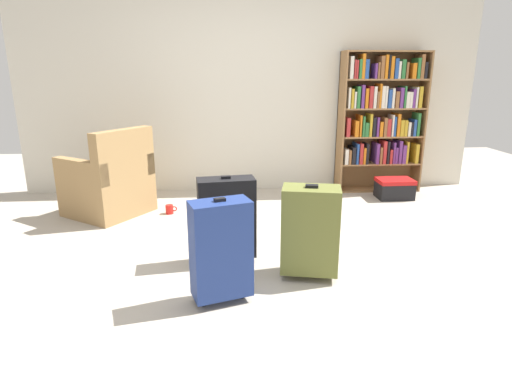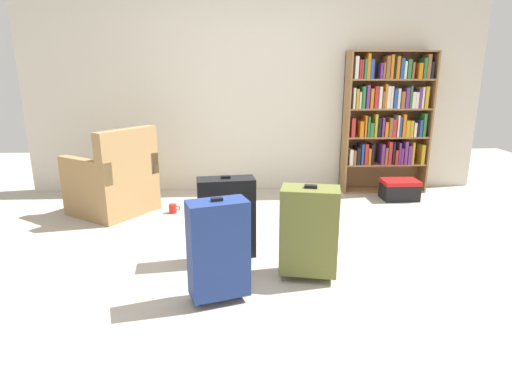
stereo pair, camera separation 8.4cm
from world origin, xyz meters
The scene contains 9 objects.
ground_plane centered at (0.00, 0.00, 0.00)m, with size 9.66×9.66×0.00m, color #B2A899.
back_wall centered at (0.00, 2.21, 1.30)m, with size 5.52×0.10×2.60m, color beige.
bookshelf centered at (1.56, 2.00, 0.93)m, with size 1.02×0.29×1.67m.
armchair centered at (-1.53, 1.30, 0.32)m, with size 0.98×0.98×0.90m.
mug centered at (-0.93, 1.24, 0.05)m, with size 0.12×0.08×0.10m.
storage_box centered at (1.64, 1.61, 0.12)m, with size 0.41×0.29×0.23m.
suitcase_olive centered at (0.25, -0.26, 0.36)m, with size 0.44×0.32×0.69m.
suitcase_black centered at (-0.34, 0.04, 0.36)m, with size 0.45×0.24×0.69m.
suitcase_navy_blue centered at (-0.38, -0.56, 0.36)m, with size 0.41×0.29×0.70m.
Camera 2 is at (-0.27, -3.02, 1.44)m, focal length 29.59 mm.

